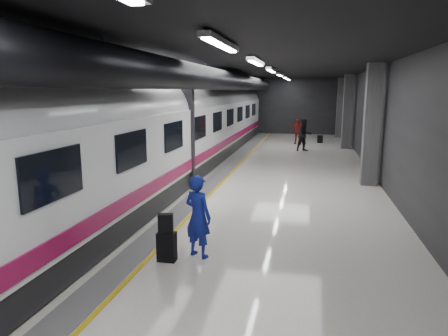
# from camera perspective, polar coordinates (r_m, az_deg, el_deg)

# --- Properties ---
(ground) EXTENTS (40.00, 40.00, 0.00)m
(ground) POSITION_cam_1_polar(r_m,az_deg,el_deg) (14.28, 2.47, -3.27)
(ground) COLOR silver
(ground) RESTS_ON ground
(platform_hall) EXTENTS (10.02, 40.02, 4.51)m
(platform_hall) POSITION_cam_1_polar(r_m,az_deg,el_deg) (14.83, 2.10, 11.07)
(platform_hall) COLOR black
(platform_hall) RESTS_ON ground
(train) EXTENTS (3.05, 38.00, 4.05)m
(train) POSITION_cam_1_polar(r_m,az_deg,el_deg) (14.80, -10.01, 5.22)
(train) COLOR black
(train) RESTS_ON ground
(traveler_main) EXTENTS (0.77, 0.66, 1.79)m
(traveler_main) POSITION_cam_1_polar(r_m,az_deg,el_deg) (8.53, -3.73, -6.91)
(traveler_main) COLOR #1B17AF
(traveler_main) RESTS_ON ground
(suitcase_main) EXTENTS (0.38, 0.24, 0.62)m
(suitcase_main) POSITION_cam_1_polar(r_m,az_deg,el_deg) (8.57, -8.17, -11.07)
(suitcase_main) COLOR black
(suitcase_main) RESTS_ON ground
(shoulder_bag) EXTENTS (0.33, 0.22, 0.40)m
(shoulder_bag) POSITION_cam_1_polar(r_m,az_deg,el_deg) (8.38, -8.34, -7.83)
(shoulder_bag) COLOR black
(shoulder_bag) RESTS_ON suitcase_main
(traveler_far_a) EXTENTS (1.17, 1.09, 1.91)m
(traveler_far_a) POSITION_cam_1_polar(r_m,az_deg,el_deg) (24.03, 11.40, 4.65)
(traveler_far_a) COLOR black
(traveler_far_a) RESTS_ON ground
(traveler_far_b) EXTENTS (1.05, 0.57, 1.69)m
(traveler_far_b) POSITION_cam_1_polar(r_m,az_deg,el_deg) (27.19, 10.45, 5.17)
(traveler_far_b) COLOR maroon
(traveler_far_b) RESTS_ON ground
(suitcase_far) EXTENTS (0.38, 0.28, 0.51)m
(suitcase_far) POSITION_cam_1_polar(r_m,az_deg,el_deg) (28.20, 13.55, 4.03)
(suitcase_far) COLOR black
(suitcase_far) RESTS_ON ground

